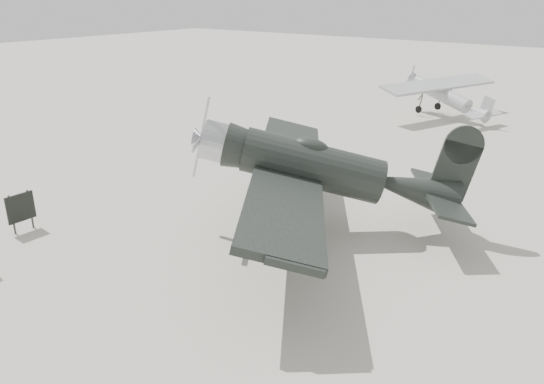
% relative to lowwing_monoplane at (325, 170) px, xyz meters
% --- Properties ---
extents(ground, '(160.00, 160.00, 0.00)m').
position_rel_lowwing_monoplane_xyz_m(ground, '(-1.06, -4.65, -2.32)').
color(ground, '#ACA698').
rests_on(ground, ground).
extents(lowwing_monoplane, '(11.01, 12.52, 4.39)m').
position_rel_lowwing_monoplane_xyz_m(lowwing_monoplane, '(0.00, 0.00, 0.00)').
color(lowwing_monoplane, black).
rests_on(lowwing_monoplane, ground).
extents(highwing_monoplane, '(7.04, 9.72, 2.79)m').
position_rel_lowwing_monoplane_xyz_m(highwing_monoplane, '(-3.17, 20.51, -0.58)').
color(highwing_monoplane, '#A8ABAE').
rests_on(highwing_monoplane, ground).
extents(sign_board, '(0.09, 1.03, 1.49)m').
position_rel_lowwing_monoplane_xyz_m(sign_board, '(-8.64, -6.65, -1.43)').
color(sign_board, '#333333').
rests_on(sign_board, ground).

